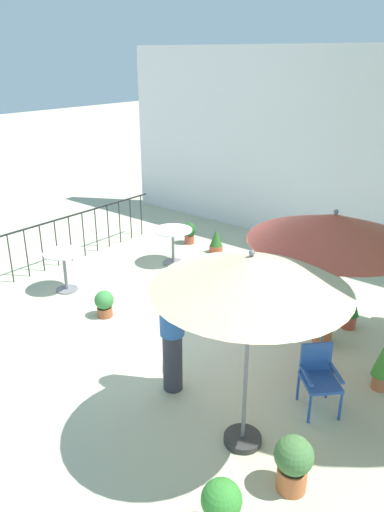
# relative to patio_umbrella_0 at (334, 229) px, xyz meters

# --- Properties ---
(ground_plane) EXTENTS (60.00, 60.00, 0.00)m
(ground_plane) POSITION_rel_patio_umbrella_0_xyz_m (-2.45, -0.32, -2.15)
(ground_plane) COLOR #B6B697
(villa_facade) EXTENTS (11.05, 0.30, 4.38)m
(villa_facade) POSITION_rel_patio_umbrella_0_xyz_m (-2.45, 4.73, 0.04)
(villa_facade) COLOR silver
(villa_facade) RESTS_ON ground
(terrace_railing) EXTENTS (0.03, 6.09, 1.01)m
(terrace_railing) POSITION_rel_patio_umbrella_0_xyz_m (-5.99, -0.32, -1.47)
(terrace_railing) COLOR black
(terrace_railing) RESTS_ON ground
(patio_umbrella_0) EXTENTS (2.17, 2.17, 2.41)m
(patio_umbrella_0) POSITION_rel_patio_umbrella_0_xyz_m (0.00, 0.00, 0.00)
(patio_umbrella_0) COLOR #2D2D2D
(patio_umbrella_0) RESTS_ON ground
(patio_umbrella_1) EXTENTS (2.07, 2.07, 2.40)m
(patio_umbrella_1) POSITION_rel_patio_umbrella_0_xyz_m (-0.08, -1.78, -0.01)
(patio_umbrella_1) COLOR #2D2D2D
(patio_umbrella_1) RESTS_ON ground
(cafe_table_0) EXTENTS (0.74, 0.74, 0.78)m
(cafe_table_0) POSITION_rel_patio_umbrella_0_xyz_m (-4.89, -0.59, -1.61)
(cafe_table_0) COLOR silver
(cafe_table_0) RESTS_ON ground
(cafe_table_1) EXTENTS (0.82, 0.82, 0.77)m
(cafe_table_1) POSITION_rel_patio_umbrella_0_xyz_m (-4.19, 1.68, -1.61)
(cafe_table_1) COLOR silver
(cafe_table_1) RESTS_ON ground
(patio_chair_0) EXTENTS (0.64, 0.63, 0.85)m
(patio_chair_0) POSITION_rel_patio_umbrella_0_xyz_m (0.28, -0.65, -1.67)
(patio_chair_0) COLOR #264E9E
(patio_chair_0) RESTS_ON ground
(potted_plant_0) EXTENTS (0.41, 0.41, 0.64)m
(potted_plant_0) POSITION_rel_patio_umbrella_0_xyz_m (0.68, -2.01, -1.80)
(potted_plant_0) COLOR #BF6539
(potted_plant_0) RESTS_ON ground
(potted_plant_1) EXTENTS (0.30, 0.30, 0.55)m
(potted_plant_1) POSITION_rel_patio_umbrella_0_xyz_m (-3.85, 2.76, -1.89)
(potted_plant_1) COLOR #A94B30
(potted_plant_1) RESTS_ON ground
(potted_plant_2) EXTENTS (0.29, 0.29, 0.66)m
(potted_plant_2) POSITION_rel_patio_umbrella_0_xyz_m (-0.19, 1.49, -1.79)
(potted_plant_2) COLOR #AF4A36
(potted_plant_2) RESTS_ON ground
(potted_plant_3) EXTENTS (0.26, 0.26, 0.73)m
(potted_plant_3) POSITION_rel_patio_umbrella_0_xyz_m (0.79, 0.22, -1.76)
(potted_plant_3) COLOR #C0643D
(potted_plant_3) RESTS_ON ground
(potted_plant_4) EXTENTS (0.33, 0.33, 0.47)m
(potted_plant_4) POSITION_rel_patio_umbrella_0_xyz_m (-3.57, -0.80, -1.90)
(potted_plant_4) COLOR #9A5130
(potted_plant_4) RESTS_ON ground
(potted_plant_5) EXTENTS (0.47, 0.47, 0.65)m
(potted_plant_5) POSITION_rel_patio_umbrella_0_xyz_m (-0.33, 0.83, -1.79)
(potted_plant_5) COLOR #AD6138
(potted_plant_5) RESTS_ON ground
(potted_plant_6) EXTENTS (0.33, 0.33, 0.51)m
(potted_plant_6) POSITION_rel_patio_umbrella_0_xyz_m (-4.69, 2.82, -1.86)
(potted_plant_6) COLOR #AC4E37
(potted_plant_6) RESTS_ON ground
(potted_plant_7) EXTENTS (0.38, 0.38, 0.61)m
(potted_plant_7) POSITION_rel_patio_umbrella_0_xyz_m (0.42, -2.89, -1.81)
(potted_plant_7) COLOR #B15936
(potted_plant_7) RESTS_ON ground
(standing_person) EXTENTS (0.41, 0.41, 1.73)m
(standing_person) POSITION_rel_patio_umbrella_0_xyz_m (-1.37, -1.54, -1.25)
(standing_person) COLOR #33333D
(standing_person) RESTS_ON ground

